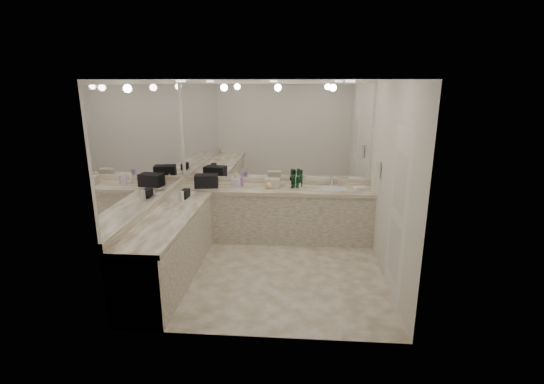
# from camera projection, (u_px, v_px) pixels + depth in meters

# --- Properties ---
(floor) EXTENTS (3.20, 3.20, 0.00)m
(floor) POSITION_uv_depth(u_px,v_px,m) (269.00, 271.00, 5.57)
(floor) COLOR beige
(floor) RESTS_ON ground
(ceiling) EXTENTS (3.20, 3.20, 0.00)m
(ceiling) POSITION_uv_depth(u_px,v_px,m) (268.00, 80.00, 4.87)
(ceiling) COLOR white
(ceiling) RESTS_ON floor
(wall_back) EXTENTS (3.20, 0.02, 2.60)m
(wall_back) POSITION_uv_depth(u_px,v_px,m) (276.00, 160.00, 6.66)
(wall_back) COLOR silver
(wall_back) RESTS_ON floor
(wall_left) EXTENTS (0.02, 3.00, 2.60)m
(wall_left) POSITION_uv_depth(u_px,v_px,m) (151.00, 180.00, 5.33)
(wall_left) COLOR silver
(wall_left) RESTS_ON floor
(wall_right) EXTENTS (0.02, 3.00, 2.60)m
(wall_right) POSITION_uv_depth(u_px,v_px,m) (391.00, 184.00, 5.10)
(wall_right) COLOR silver
(wall_right) RESTS_ON floor
(vanity_back_base) EXTENTS (3.20, 0.60, 0.84)m
(vanity_back_base) POSITION_uv_depth(u_px,v_px,m) (274.00, 215.00, 6.61)
(vanity_back_base) COLOR beige
(vanity_back_base) RESTS_ON floor
(vanity_back_top) EXTENTS (3.20, 0.64, 0.06)m
(vanity_back_top) POSITION_uv_depth(u_px,v_px,m) (274.00, 189.00, 6.48)
(vanity_back_top) COLOR #F1E4CC
(vanity_back_top) RESTS_ON vanity_back_base
(vanity_left_base) EXTENTS (0.60, 2.40, 0.84)m
(vanity_left_base) POSITION_uv_depth(u_px,v_px,m) (170.00, 249.00, 5.26)
(vanity_left_base) COLOR beige
(vanity_left_base) RESTS_ON floor
(vanity_left_top) EXTENTS (0.64, 2.42, 0.06)m
(vanity_left_top) POSITION_uv_depth(u_px,v_px,m) (168.00, 217.00, 5.14)
(vanity_left_top) COLOR #F1E4CC
(vanity_left_top) RESTS_ON vanity_left_base
(backsplash_back) EXTENTS (3.20, 0.04, 0.10)m
(backsplash_back) POSITION_uv_depth(u_px,v_px,m) (276.00, 180.00, 6.73)
(backsplash_back) COLOR #F1E4CC
(backsplash_back) RESTS_ON vanity_back_top
(backsplash_left) EXTENTS (0.04, 3.00, 0.10)m
(backsplash_left) POSITION_uv_depth(u_px,v_px,m) (154.00, 204.00, 5.43)
(backsplash_left) COLOR #F1E4CC
(backsplash_left) RESTS_ON vanity_left_top
(mirror_back) EXTENTS (3.12, 0.01, 1.55)m
(mirror_back) POSITION_uv_depth(u_px,v_px,m) (276.00, 132.00, 6.52)
(mirror_back) COLOR white
(mirror_back) RESTS_ON wall_back
(mirror_left) EXTENTS (0.01, 2.92, 1.55)m
(mirror_left) POSITION_uv_depth(u_px,v_px,m) (149.00, 145.00, 5.20)
(mirror_left) COLOR white
(mirror_left) RESTS_ON wall_left
(sink) EXTENTS (0.44, 0.44, 0.03)m
(sink) POSITION_uv_depth(u_px,v_px,m) (333.00, 189.00, 6.41)
(sink) COLOR white
(sink) RESTS_ON vanity_back_top
(faucet) EXTENTS (0.24, 0.16, 0.14)m
(faucet) POSITION_uv_depth(u_px,v_px,m) (332.00, 181.00, 6.59)
(faucet) COLOR silver
(faucet) RESTS_ON vanity_back_top
(wall_phone) EXTENTS (0.06, 0.10, 0.24)m
(wall_phone) POSITION_uv_depth(u_px,v_px,m) (378.00, 169.00, 5.76)
(wall_phone) COLOR white
(wall_phone) RESTS_ON wall_right
(door) EXTENTS (0.02, 0.82, 2.10)m
(door) POSITION_uv_depth(u_px,v_px,m) (397.00, 215.00, 4.69)
(door) COLOR white
(door) RESTS_ON wall_right
(black_toiletry_bag) EXTENTS (0.41, 0.29, 0.22)m
(black_toiletry_bag) POSITION_uv_depth(u_px,v_px,m) (206.00, 181.00, 6.48)
(black_toiletry_bag) COLOR black
(black_toiletry_bag) RESTS_ON vanity_back_top
(black_bag_spill) EXTENTS (0.11, 0.22, 0.12)m
(black_bag_spill) POSITION_uv_depth(u_px,v_px,m) (185.00, 194.00, 5.90)
(black_bag_spill) COLOR black
(black_bag_spill) RESTS_ON vanity_left_top
(cream_cosmetic_case) EXTENTS (0.24, 0.15, 0.14)m
(cream_cosmetic_case) POSITION_uv_depth(u_px,v_px,m) (272.00, 184.00, 6.46)
(cream_cosmetic_case) COLOR beige
(cream_cosmetic_case) RESTS_ON vanity_back_top
(hand_towel) EXTENTS (0.27, 0.22, 0.04)m
(hand_towel) POSITION_uv_depth(u_px,v_px,m) (360.00, 188.00, 6.37)
(hand_towel) COLOR white
(hand_towel) RESTS_ON vanity_back_top
(lotion_left) EXTENTS (0.06, 0.06, 0.15)m
(lotion_left) POSITION_uv_depth(u_px,v_px,m) (182.00, 196.00, 5.73)
(lotion_left) COLOR white
(lotion_left) RESTS_ON vanity_left_top
(soap_bottle_a) EXTENTS (0.09, 0.09, 0.18)m
(soap_bottle_a) POSITION_uv_depth(u_px,v_px,m) (232.00, 180.00, 6.60)
(soap_bottle_a) COLOR white
(soap_bottle_a) RESTS_ON vanity_back_top
(soap_bottle_b) EXTENTS (0.11, 0.11, 0.20)m
(soap_bottle_b) POSITION_uv_depth(u_px,v_px,m) (237.00, 181.00, 6.50)
(soap_bottle_b) COLOR silver
(soap_bottle_b) RESTS_ON vanity_back_top
(soap_bottle_c) EXTENTS (0.16, 0.16, 0.16)m
(soap_bottle_c) POSITION_uv_depth(u_px,v_px,m) (269.00, 184.00, 6.42)
(soap_bottle_c) COLOR #FFE18C
(soap_bottle_c) RESTS_ON vanity_back_top
(green_bottle_0) EXTENTS (0.07, 0.07, 0.20)m
(green_bottle_0) POSITION_uv_depth(u_px,v_px,m) (298.00, 182.00, 6.43)
(green_bottle_0) COLOR #135131
(green_bottle_0) RESTS_ON vanity_back_top
(green_bottle_1) EXTENTS (0.07, 0.07, 0.19)m
(green_bottle_1) POSITION_uv_depth(u_px,v_px,m) (292.00, 182.00, 6.43)
(green_bottle_1) COLOR #135131
(green_bottle_1) RESTS_ON vanity_back_top
(green_bottle_2) EXTENTS (0.07, 0.07, 0.20)m
(green_bottle_2) POSITION_uv_depth(u_px,v_px,m) (301.00, 181.00, 6.51)
(green_bottle_2) COLOR #135131
(green_bottle_2) RESTS_ON vanity_back_top
(green_bottle_3) EXTENTS (0.07, 0.07, 0.20)m
(green_bottle_3) POSITION_uv_depth(u_px,v_px,m) (293.00, 181.00, 6.50)
(green_bottle_3) COLOR #135131
(green_bottle_3) RESTS_ON vanity_back_top
(amenity_bottle_0) EXTENTS (0.04, 0.04, 0.08)m
(amenity_bottle_0) POSITION_uv_depth(u_px,v_px,m) (201.00, 183.00, 6.63)
(amenity_bottle_0) COLOR #F2D84C
(amenity_bottle_0) RESTS_ON vanity_back_top
(amenity_bottle_1) EXTENTS (0.04, 0.04, 0.13)m
(amenity_bottle_1) POSITION_uv_depth(u_px,v_px,m) (290.00, 184.00, 6.41)
(amenity_bottle_1) COLOR #E0B28C
(amenity_bottle_1) RESTS_ON vanity_back_top
(amenity_bottle_2) EXTENTS (0.06, 0.06, 0.14)m
(amenity_bottle_2) POSITION_uv_depth(u_px,v_px,m) (242.00, 182.00, 6.54)
(amenity_bottle_2) COLOR #9966B2
(amenity_bottle_2) RESTS_ON vanity_back_top
(amenity_bottle_3) EXTENTS (0.07, 0.07, 0.08)m
(amenity_bottle_3) POSITION_uv_depth(u_px,v_px,m) (283.00, 185.00, 6.51)
(amenity_bottle_3) COLOR silver
(amenity_bottle_3) RESTS_ON vanity_back_top
(amenity_bottle_4) EXTENTS (0.07, 0.07, 0.06)m
(amenity_bottle_4) POSITION_uv_depth(u_px,v_px,m) (304.00, 187.00, 6.36)
(amenity_bottle_4) COLOR white
(amenity_bottle_4) RESTS_ON vanity_back_top
(amenity_bottle_5) EXTENTS (0.06, 0.06, 0.08)m
(amenity_bottle_5) POSITION_uv_depth(u_px,v_px,m) (299.00, 185.00, 6.44)
(amenity_bottle_5) COLOR white
(amenity_bottle_5) RESTS_ON vanity_back_top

